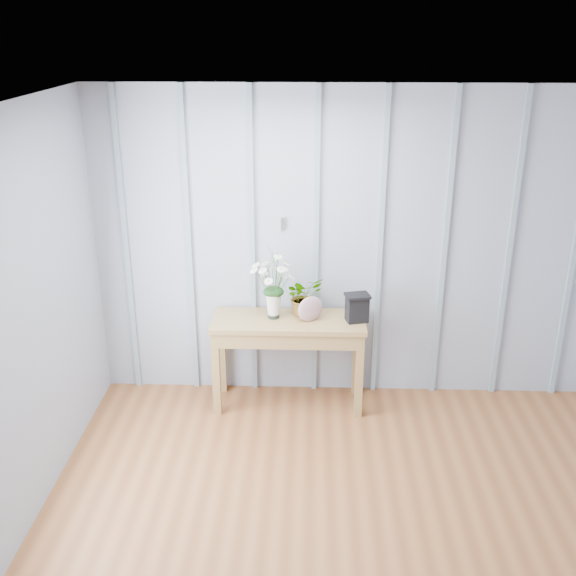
{
  "coord_description": "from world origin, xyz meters",
  "views": [
    {
      "loc": [
        -0.29,
        -2.78,
        2.92
      ],
      "look_at": [
        -0.46,
        1.94,
        1.03
      ],
      "focal_mm": 42.0,
      "sensor_mm": 36.0,
      "label": 1
    }
  ],
  "objects_px": {
    "sideboard": "(288,332)",
    "felt_disc_vessel": "(310,309)",
    "daisy_vase": "(273,275)",
    "carved_box": "(357,307)"
  },
  "relations": [
    {
      "from": "sideboard",
      "to": "felt_disc_vessel",
      "type": "xyz_separation_m",
      "value": [
        0.17,
        -0.03,
        0.22
      ]
    },
    {
      "from": "sideboard",
      "to": "daisy_vase",
      "type": "xyz_separation_m",
      "value": [
        -0.11,
        0.02,
        0.47
      ]
    },
    {
      "from": "sideboard",
      "to": "daisy_vase",
      "type": "distance_m",
      "value": 0.48
    },
    {
      "from": "felt_disc_vessel",
      "to": "carved_box",
      "type": "height_order",
      "value": "carved_box"
    },
    {
      "from": "sideboard",
      "to": "carved_box",
      "type": "height_order",
      "value": "carved_box"
    },
    {
      "from": "sideboard",
      "to": "daisy_vase",
      "type": "height_order",
      "value": "daisy_vase"
    },
    {
      "from": "sideboard",
      "to": "carved_box",
      "type": "relative_size",
      "value": 5.44
    },
    {
      "from": "daisy_vase",
      "to": "carved_box",
      "type": "bearing_deg",
      "value": -3.6
    },
    {
      "from": "daisy_vase",
      "to": "felt_disc_vessel",
      "type": "xyz_separation_m",
      "value": [
        0.28,
        -0.06,
        -0.25
      ]
    },
    {
      "from": "felt_disc_vessel",
      "to": "daisy_vase",
      "type": "bearing_deg",
      "value": 143.09
    }
  ]
}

